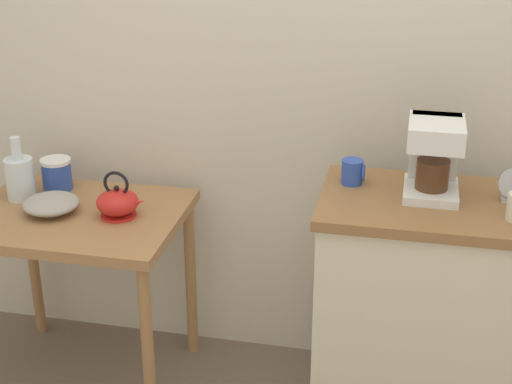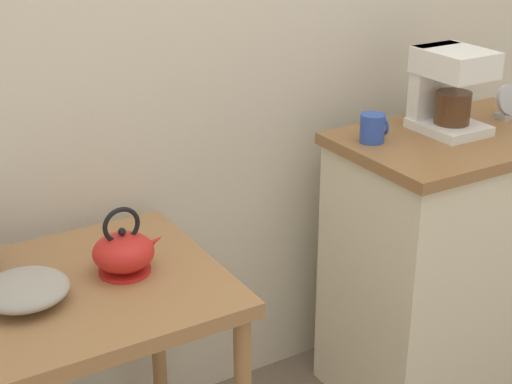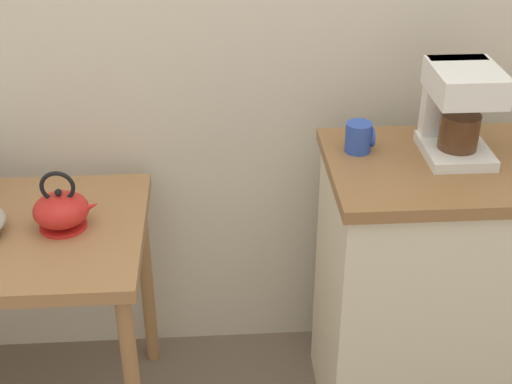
# 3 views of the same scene
# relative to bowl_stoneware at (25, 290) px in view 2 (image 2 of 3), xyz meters

# --- Properties ---
(wooden_table) EXTENTS (0.79, 0.61, 0.74)m
(wooden_table) POSITION_rel_bowl_stoneware_xyz_m (0.08, 0.02, -0.14)
(wooden_table) COLOR #9E7044
(wooden_table) RESTS_ON ground_plane
(kitchen_counter) EXTENTS (0.78, 0.49, 0.91)m
(kitchen_counter) POSITION_rel_bowl_stoneware_xyz_m (1.39, 0.02, -0.32)
(kitchen_counter) COLOR beige
(kitchen_counter) RESTS_ON ground_plane
(bowl_stoneware) EXTENTS (0.21, 0.21, 0.06)m
(bowl_stoneware) POSITION_rel_bowl_stoneware_xyz_m (0.00, 0.00, 0.00)
(bowl_stoneware) COLOR #9E998C
(bowl_stoneware) RESTS_ON wooden_table
(teakettle) EXTENTS (0.19, 0.15, 0.18)m
(teakettle) POSITION_rel_bowl_stoneware_xyz_m (0.26, 0.02, 0.02)
(teakettle) COLOR red
(teakettle) RESTS_ON wooden_table
(coffee_maker) EXTENTS (0.18, 0.22, 0.26)m
(coffee_maker) POSITION_rel_bowl_stoneware_xyz_m (1.36, 0.08, 0.28)
(coffee_maker) COLOR white
(coffee_maker) RESTS_ON kitchen_counter
(mug_blue) EXTENTS (0.08, 0.07, 0.09)m
(mug_blue) POSITION_rel_bowl_stoneware_xyz_m (1.10, 0.11, 0.18)
(mug_blue) COLOR #2D4CAD
(mug_blue) RESTS_ON kitchen_counter
(table_clock) EXTENTS (0.10, 0.05, 0.11)m
(table_clock) POSITION_rel_bowl_stoneware_xyz_m (1.63, 0.06, 0.19)
(table_clock) COLOR #B2B5BA
(table_clock) RESTS_ON kitchen_counter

